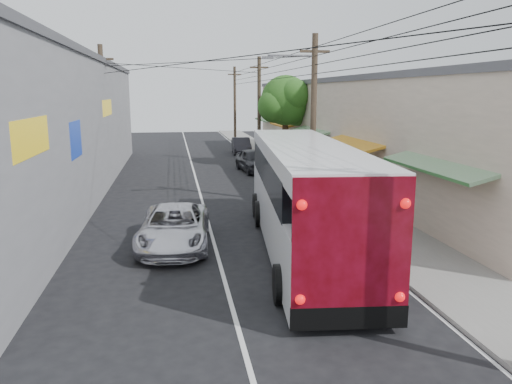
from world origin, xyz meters
The scene contains 13 objects.
ground centered at (0.00, 0.00, 0.00)m, with size 120.00×120.00×0.00m, color black.
sidewalk centered at (6.50, 20.00, 0.06)m, with size 3.00×80.00×0.12m, color slate.
building_right centered at (10.99, 22.00, 3.15)m, with size 7.09×40.00×6.25m.
building_left centered at (-8.50, 18.00, 3.65)m, with size 7.20×36.00×7.25m.
utility_poles centered at (3.13, 20.33, 4.13)m, with size 11.80×45.28×8.00m.
street_tree centered at (6.87, 26.02, 4.67)m, with size 4.40×4.00×6.60m.
coach_bus centered at (3.01, 6.31, 1.91)m, with size 3.95×12.97×3.68m.
jeepney centered at (-1.40, 7.30, 0.71)m, with size 2.37×5.13×1.43m, color silver.
parked_suv centered at (4.60, 13.65, 0.81)m, with size 2.26×5.56×1.61m, color #9999A1.
parked_car_mid centered at (4.10, 23.70, 0.78)m, with size 1.84×4.58×1.56m, color #27282C.
parked_car_far centered at (4.60, 33.84, 0.72)m, with size 1.52×4.35×1.43m, color black.
pedestrian_near centered at (7.58, 10.43, 0.92)m, with size 0.59×0.38×1.61m, color pink.
pedestrian_far centered at (6.68, 12.83, 0.81)m, with size 0.67×0.53×1.39m, color #90ACD1.
Camera 1 is at (-1.34, -9.87, 5.35)m, focal length 35.00 mm.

